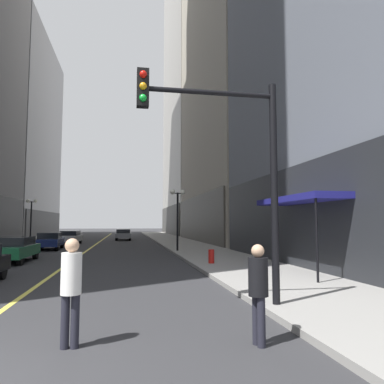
% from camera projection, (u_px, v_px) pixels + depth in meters
% --- Properties ---
extents(ground_plane, '(200.00, 200.00, 0.00)m').
position_uv_depth(ground_plane, '(98.00, 243.00, 38.08)').
color(ground_plane, '#2D2D30').
extents(sidewalk_left, '(4.50, 78.00, 0.15)m').
position_uv_depth(sidewalk_left, '(14.00, 243.00, 36.63)').
color(sidewalk_left, gray).
rests_on(sidewalk_left, ground).
extents(sidewalk_right, '(4.50, 78.00, 0.15)m').
position_uv_depth(sidewalk_right, '(176.00, 241.00, 39.55)').
color(sidewalk_right, gray).
rests_on(sidewalk_right, ground).
extents(lane_centre_stripe, '(0.16, 70.00, 0.01)m').
position_uv_depth(lane_centre_stripe, '(98.00, 243.00, 38.08)').
color(lane_centre_stripe, '#E5D64C').
rests_on(lane_centre_stripe, ground).
extents(storefront_awning_right, '(1.60, 5.40, 3.12)m').
position_uv_depth(storefront_awning_right, '(299.00, 200.00, 14.61)').
color(storefront_awning_right, navy).
rests_on(storefront_awning_right, ground).
extents(car_green, '(1.98, 4.63, 1.32)m').
position_uv_depth(car_green, '(12.00, 248.00, 19.31)').
color(car_green, '#196038').
rests_on(car_green, ground).
extents(car_navy, '(1.90, 4.22, 1.32)m').
position_uv_depth(car_navy, '(50.00, 240.00, 28.31)').
color(car_navy, '#141E4C').
rests_on(car_navy, ground).
extents(car_silver, '(1.88, 4.45, 1.32)m').
position_uv_depth(car_silver, '(70.00, 237.00, 35.08)').
color(car_silver, '#B7B7BC').
rests_on(car_silver, ground).
extents(car_grey, '(1.88, 4.76, 1.32)m').
position_uv_depth(car_grey, '(124.00, 234.00, 44.26)').
color(car_grey, slate).
rests_on(car_grey, ground).
extents(pedestrian_in_black_coat, '(0.40, 0.40, 1.70)m').
position_uv_depth(pedestrian_in_black_coat, '(258.00, 286.00, 6.22)').
color(pedestrian_in_black_coat, black).
rests_on(pedestrian_in_black_coat, ground).
extents(pedestrian_in_white_shirt, '(0.35, 0.35, 1.81)m').
position_uv_depth(pedestrian_in_white_shirt, '(71.00, 283.00, 6.10)').
color(pedestrian_in_white_shirt, black).
rests_on(pedestrian_in_white_shirt, ground).
extents(traffic_light_near_right, '(3.43, 0.35, 5.65)m').
position_uv_depth(traffic_light_near_right, '(232.00, 153.00, 8.74)').
color(traffic_light_near_right, black).
rests_on(traffic_light_near_right, ground).
extents(street_lamp_left_far, '(1.06, 0.36, 4.43)m').
position_uv_depth(street_lamp_left_far, '(31.00, 211.00, 36.01)').
color(street_lamp_left_far, black).
rests_on(street_lamp_left_far, ground).
extents(street_lamp_right_mid, '(1.06, 0.36, 4.43)m').
position_uv_depth(street_lamp_right_mid, '(178.00, 206.00, 25.59)').
color(street_lamp_right_mid, black).
rests_on(street_lamp_right_mid, ground).
extents(fire_hydrant_right, '(0.28, 0.28, 0.80)m').
position_uv_depth(fire_hydrant_right, '(211.00, 258.00, 17.42)').
color(fire_hydrant_right, red).
rests_on(fire_hydrant_right, ground).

